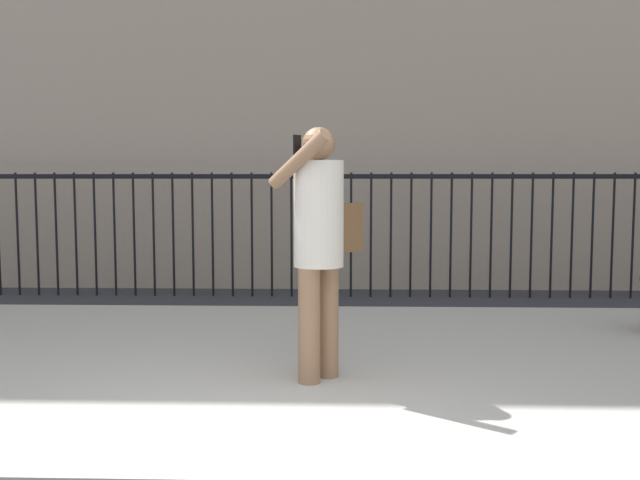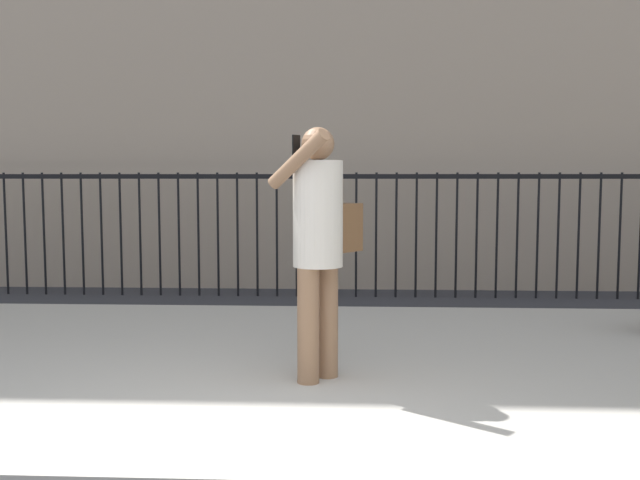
# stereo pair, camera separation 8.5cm
# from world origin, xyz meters

# --- Properties ---
(sidewalk) EXTENTS (28.00, 4.40, 0.15)m
(sidewalk) POSITION_xyz_m (0.00, 2.20, 0.07)
(sidewalk) COLOR #B2ADA3
(sidewalk) RESTS_ON ground
(iron_fence) EXTENTS (12.03, 0.04, 1.60)m
(iron_fence) POSITION_xyz_m (0.00, 5.90, 1.02)
(iron_fence) COLOR black
(iron_fence) RESTS_ON ground
(pedestrian_on_phone) EXTENTS (0.66, 0.71, 1.73)m
(pedestrian_on_phone) POSITION_xyz_m (0.38, 1.66, 1.16)
(pedestrian_on_phone) COLOR #936B4C
(pedestrian_on_phone) RESTS_ON sidewalk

